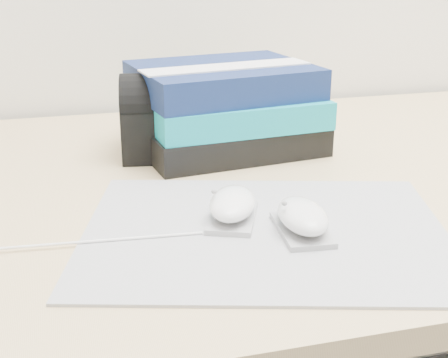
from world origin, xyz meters
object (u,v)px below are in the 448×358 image
object	(u,v)px
pouch	(167,117)
mouse_rear	(232,206)
mouse_front	(302,218)
desk	(251,293)
book_stack	(226,108)

from	to	relation	value
pouch	mouse_rear	bearing A→B (deg)	-83.83
mouse_rear	mouse_front	bearing A→B (deg)	-39.27
mouse_front	pouch	xyz separation A→B (m)	(-0.09, 0.32, 0.04)
mouse_rear	pouch	size ratio (longest dim) A/B	0.72
desk	mouse_front	world-z (taller)	mouse_front
desk	mouse_rear	distance (m)	0.35
desk	book_stack	xyz separation A→B (m)	(-0.03, 0.07, 0.30)
mouse_rear	book_stack	bearing A→B (deg)	76.46
mouse_rear	book_stack	distance (m)	0.29
mouse_front	mouse_rear	bearing A→B (deg)	140.73
mouse_rear	book_stack	world-z (taller)	book_stack
mouse_rear	mouse_front	size ratio (longest dim) A/B	1.09
desk	book_stack	world-z (taller)	book_stack
mouse_front	pouch	distance (m)	0.33
desk	mouse_rear	world-z (taller)	mouse_rear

